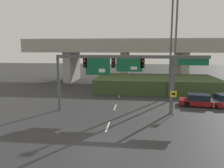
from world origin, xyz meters
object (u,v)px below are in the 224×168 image
(speed_limit_sign, at_px, (173,99))
(highway_light_pole_near, at_px, (176,26))
(parked_sedan_near_right, at_px, (199,100))
(signal_gantry, at_px, (123,66))
(highway_light_pole_far, at_px, (171,46))

(speed_limit_sign, relative_size, highway_light_pole_near, 0.14)
(highway_light_pole_near, height_order, parked_sedan_near_right, highway_light_pole_near)
(signal_gantry, relative_size, parked_sedan_near_right, 3.18)
(signal_gantry, height_order, highway_light_pole_near, highway_light_pole_near)
(highway_light_pole_near, xyz_separation_m, highway_light_pole_far, (-0.33, 1.49, -2.41))
(speed_limit_sign, height_order, parked_sedan_near_right, speed_limit_sign)
(signal_gantry, height_order, highway_light_pole_far, highway_light_pole_far)
(signal_gantry, relative_size, highway_light_pole_near, 0.86)
(signal_gantry, xyz_separation_m, speed_limit_sign, (4.89, -0.71, -3.09))
(speed_limit_sign, distance_m, parked_sedan_near_right, 5.60)
(signal_gantry, xyz_separation_m, highway_light_pole_far, (5.72, 7.84, 2.05))
(highway_light_pole_near, relative_size, parked_sedan_near_right, 3.68)
(highway_light_pole_far, height_order, parked_sedan_near_right, highway_light_pole_far)
(signal_gantry, distance_m, parked_sedan_near_right, 10.05)
(speed_limit_sign, relative_size, highway_light_pole_far, 0.20)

